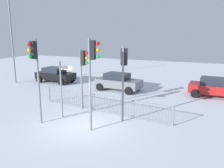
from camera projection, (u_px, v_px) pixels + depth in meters
The scene contains 11 objects.
ground_plane at pixel (83, 126), 12.27m from camera, with size 60.00×60.00×0.00m, color silver.
traffic_light_mid_left at pixel (124, 67), 12.47m from camera, with size 0.33×0.57×4.11m.
traffic_light_foreground_left at pixel (83, 66), 14.43m from camera, with size 0.57×0.32×3.84m.
traffic_light_rear_right at pixel (35, 63), 11.91m from camera, with size 0.37×0.56×4.52m.
traffic_light_foreground_right at pixel (92, 64), 11.02m from camera, with size 0.56×0.35×4.58m.
direction_sign_post at pixel (62, 87), 13.22m from camera, with size 0.79×0.15×3.26m.
pedestrian_guard_railing at pixel (102, 103), 14.33m from camera, with size 8.86×1.23×1.07m.
car_grey_far at pixel (118, 82), 19.67m from camera, with size 3.97×2.28×1.47m.
car_red_trailing at pixel (215, 87), 17.66m from camera, with size 3.87×2.06×1.47m.
car_black_near at pixel (55, 75), 22.90m from camera, with size 3.90×2.14×1.47m.
street_lamp at pixel (11, 32), 21.69m from camera, with size 0.36×0.36×8.17m.
Camera 1 is at (5.81, -10.03, 4.85)m, focal length 37.32 mm.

